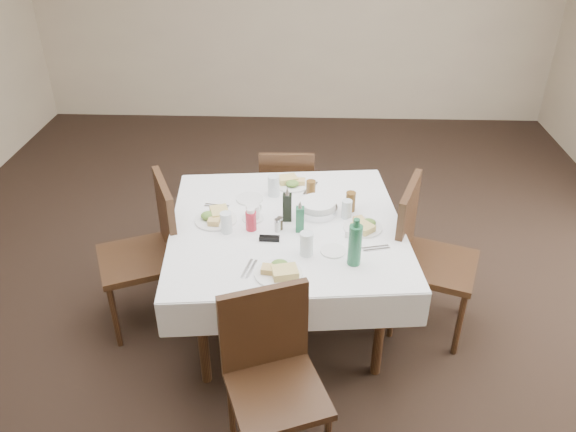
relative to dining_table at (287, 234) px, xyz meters
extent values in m
plane|color=black|center=(-0.06, 0.22, -0.69)|extent=(7.00, 7.00, 0.00)
cylinder|color=black|center=(-0.46, -0.56, -0.33)|extent=(0.06, 0.06, 0.72)
cylinder|color=black|center=(-0.56, 0.46, -0.33)|extent=(0.06, 0.06, 0.72)
cylinder|color=black|center=(0.56, -0.46, -0.33)|extent=(0.06, 0.06, 0.72)
cylinder|color=black|center=(0.46, 0.56, -0.33)|extent=(0.06, 0.06, 0.72)
cube|color=black|center=(0.00, 0.00, 0.05)|extent=(1.39, 1.39, 0.03)
cube|color=white|center=(0.00, 0.00, 0.07)|extent=(1.53, 1.53, 0.01)
cube|color=white|center=(-0.07, 0.70, -0.04)|extent=(1.39, 0.15, 0.22)
cube|color=white|center=(0.07, -0.70, -0.04)|extent=(1.39, 0.15, 0.22)
cube|color=white|center=(0.70, 0.07, -0.04)|extent=(0.15, 1.39, 0.22)
cube|color=white|center=(-0.70, -0.07, -0.04)|extent=(0.15, 1.39, 0.22)
cube|color=black|center=(-0.04, 0.99, -0.27)|extent=(0.41, 0.41, 0.04)
cube|color=black|center=(-0.03, 0.80, -0.05)|extent=(0.41, 0.04, 0.44)
cylinder|color=black|center=(0.14, 1.17, -0.48)|extent=(0.03, 0.03, 0.42)
cylinder|color=black|center=(0.14, 0.81, -0.48)|extent=(0.03, 0.03, 0.42)
cylinder|color=black|center=(-0.21, 1.16, -0.48)|extent=(0.03, 0.03, 0.42)
cylinder|color=black|center=(-0.21, 0.81, -0.48)|extent=(0.03, 0.03, 0.42)
cube|color=black|center=(0.00, -1.04, -0.23)|extent=(0.57, 0.57, 0.04)
cube|color=black|center=(-0.08, -0.85, 0.01)|extent=(0.43, 0.20, 0.49)
cylinder|color=black|center=(-0.25, -0.93, -0.46)|extent=(0.04, 0.04, 0.46)
cylinder|color=black|center=(0.11, -0.80, -0.46)|extent=(0.04, 0.04, 0.46)
cube|color=black|center=(0.95, -0.01, -0.20)|extent=(0.61, 0.61, 0.04)
cube|color=black|center=(0.74, 0.06, 0.06)|extent=(0.20, 0.46, 0.52)
cylinder|color=black|center=(1.07, -0.28, -0.44)|extent=(0.04, 0.04, 0.49)
cylinder|color=black|center=(0.68, -0.14, -0.44)|extent=(0.04, 0.04, 0.49)
cylinder|color=black|center=(1.21, 0.11, -0.44)|extent=(0.04, 0.04, 0.49)
cylinder|color=black|center=(0.82, 0.25, -0.44)|extent=(0.04, 0.04, 0.49)
cube|color=black|center=(-0.96, -0.02, -0.20)|extent=(0.62, 0.62, 0.04)
cube|color=black|center=(-0.76, 0.07, 0.06)|extent=(0.23, 0.45, 0.52)
cylinder|color=black|center=(-1.23, 0.09, -0.44)|extent=(0.04, 0.04, 0.49)
cylinder|color=black|center=(-0.85, 0.25, -0.44)|extent=(0.04, 0.04, 0.49)
cylinder|color=black|center=(-1.06, -0.29, -0.44)|extent=(0.04, 0.04, 0.49)
cylinder|color=black|center=(-0.69, -0.12, -0.44)|extent=(0.04, 0.04, 0.49)
cylinder|color=white|center=(0.02, 0.51, 0.08)|extent=(0.24, 0.24, 0.01)
cube|color=tan|center=(-0.01, 0.53, 0.11)|extent=(0.15, 0.13, 0.04)
cube|color=tan|center=(0.07, 0.51, 0.10)|extent=(0.08, 0.06, 0.03)
ellipsoid|color=#436A23|center=(0.02, 0.47, 0.11)|extent=(0.09, 0.08, 0.04)
cylinder|color=white|center=(-0.02, -0.51, 0.08)|extent=(0.26, 0.26, 0.01)
cube|color=tan|center=(0.01, -0.53, 0.11)|extent=(0.15, 0.13, 0.04)
cube|color=tan|center=(-0.07, -0.50, 0.11)|extent=(0.09, 0.08, 0.03)
ellipsoid|color=#436A23|center=(-0.02, -0.46, 0.11)|extent=(0.10, 0.09, 0.04)
cylinder|color=white|center=(0.46, -0.03, 0.08)|extent=(0.24, 0.24, 0.01)
cube|color=tan|center=(0.46, -0.07, 0.11)|extent=(0.15, 0.15, 0.04)
cube|color=tan|center=(0.45, 0.01, 0.10)|extent=(0.09, 0.10, 0.03)
ellipsoid|color=#436A23|center=(0.50, -0.01, 0.11)|extent=(0.09, 0.08, 0.04)
cylinder|color=white|center=(-0.44, 0.02, 0.08)|extent=(0.26, 0.26, 0.01)
cube|color=tan|center=(-0.42, 0.06, 0.11)|extent=(0.14, 0.16, 0.04)
cube|color=tan|center=(-0.44, -0.02, 0.11)|extent=(0.07, 0.09, 0.03)
ellipsoid|color=#436A23|center=(-0.48, 0.03, 0.11)|extent=(0.10, 0.09, 0.04)
cylinder|color=white|center=(-0.26, 0.29, 0.08)|extent=(0.18, 0.18, 0.01)
cylinder|color=white|center=(0.28, -0.28, 0.08)|extent=(0.15, 0.15, 0.01)
cylinder|color=silver|center=(-0.10, 0.36, 0.15)|extent=(0.08, 0.08, 0.14)
cylinder|color=silver|center=(0.12, -0.31, 0.15)|extent=(0.08, 0.08, 0.14)
cylinder|color=silver|center=(0.37, 0.09, 0.14)|extent=(0.06, 0.06, 0.12)
cylinder|color=silver|center=(-0.35, -0.10, 0.14)|extent=(0.07, 0.07, 0.13)
cylinder|color=brown|center=(0.15, 0.33, 0.14)|extent=(0.06, 0.06, 0.13)
cylinder|color=brown|center=(0.40, 0.18, 0.14)|extent=(0.06, 0.06, 0.13)
cylinder|color=silver|center=(0.19, 0.14, 0.10)|extent=(0.25, 0.25, 0.05)
cylinder|color=white|center=(0.19, 0.14, 0.13)|extent=(0.22, 0.22, 0.05)
cube|color=black|center=(0.00, 0.05, 0.16)|extent=(0.05, 0.05, 0.18)
cone|color=silver|center=(0.00, 0.05, 0.28)|extent=(0.03, 0.03, 0.05)
cube|color=#226340|center=(0.08, -0.07, 0.16)|extent=(0.05, 0.05, 0.16)
cone|color=silver|center=(0.08, -0.07, 0.26)|extent=(0.03, 0.03, 0.04)
cylinder|color=#B72132|center=(-0.21, -0.07, 0.14)|extent=(0.07, 0.07, 0.12)
cylinder|color=white|center=(-0.21, -0.07, 0.21)|extent=(0.05, 0.05, 0.02)
cylinder|color=white|center=(-0.05, -0.08, 0.11)|extent=(0.04, 0.04, 0.07)
cylinder|color=silver|center=(-0.05, -0.08, 0.15)|extent=(0.04, 0.04, 0.01)
cylinder|color=#392C1A|center=(-0.04, -0.06, 0.11)|extent=(0.04, 0.04, 0.07)
cylinder|color=silver|center=(-0.04, -0.06, 0.15)|extent=(0.04, 0.04, 0.01)
cylinder|color=white|center=(-0.21, 0.05, 0.08)|extent=(0.13, 0.13, 0.01)
cylinder|color=white|center=(-0.21, 0.05, 0.13)|extent=(0.08, 0.08, 0.09)
cylinder|color=black|center=(-0.21, 0.05, 0.16)|extent=(0.07, 0.07, 0.01)
torus|color=white|center=(-0.18, 0.09, 0.13)|extent=(0.05, 0.05, 0.06)
cube|color=black|center=(-0.09, -0.18, 0.09)|extent=(0.12, 0.04, 0.03)
cylinder|color=#226340|center=(0.39, -0.39, 0.20)|extent=(0.07, 0.07, 0.24)
cylinder|color=#226340|center=(0.39, -0.39, 0.34)|extent=(0.03, 0.03, 0.04)
cube|color=white|center=(0.39, -0.12, 0.10)|extent=(0.09, 0.06, 0.04)
cube|color=pink|center=(0.39, -0.12, 0.10)|extent=(0.07, 0.04, 0.02)
cube|color=silver|center=(0.13, 0.46, 0.08)|extent=(0.07, 0.20, 0.01)
cube|color=silver|center=(0.16, 0.45, 0.08)|extent=(0.07, 0.20, 0.01)
cube|color=silver|center=(-0.17, -0.47, 0.08)|extent=(0.05, 0.17, 0.01)
cube|color=silver|center=(-0.20, -0.46, 0.08)|extent=(0.05, 0.17, 0.01)
cube|color=silver|center=(0.52, -0.26, 0.08)|extent=(0.16, 0.05, 0.01)
cube|color=silver|center=(0.52, -0.23, 0.08)|extent=(0.16, 0.05, 0.01)
cube|color=silver|center=(-0.46, 0.21, 0.08)|extent=(0.16, 0.04, 0.01)
cube|color=silver|center=(-0.46, 0.18, 0.08)|extent=(0.16, 0.04, 0.01)
camera|label=1|loc=(0.12, -2.90, 1.90)|focal=35.00mm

